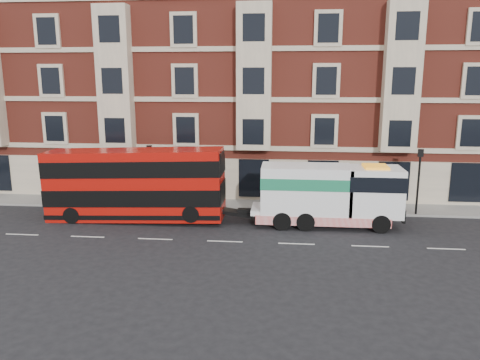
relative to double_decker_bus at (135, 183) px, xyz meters
name	(u,v)px	position (x,y,z in m)	size (l,w,h in m)	color
ground	(225,241)	(6.22, -3.54, -2.42)	(120.00, 120.00, 0.00)	black
sidewalk	(238,205)	(6.22, 3.96, -2.35)	(90.00, 3.00, 0.15)	slate
victorian_terrace	(254,65)	(6.72, 11.46, 7.64)	(45.00, 12.00, 20.40)	maroon
lamp_post_west	(150,171)	(0.22, 2.66, 0.26)	(0.35, 0.15, 4.35)	black
lamp_post_east	(419,177)	(18.22, 2.66, 0.26)	(0.35, 0.15, 4.35)	black
double_decker_bus	(135,183)	(0.00, 0.00, 0.00)	(11.29, 2.59, 4.57)	#AA0F09
tow_truck	(326,194)	(12.06, 0.00, -0.42)	(9.04, 2.67, 3.77)	white
pedestrian	(122,194)	(-2.11, 3.24, -1.52)	(0.55, 0.36, 1.50)	#1D293A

